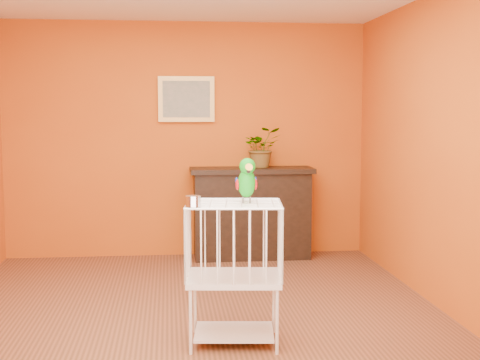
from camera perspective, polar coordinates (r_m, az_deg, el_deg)
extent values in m
plane|color=brown|center=(5.47, -3.80, -11.33)|extent=(4.50, 4.50, 0.00)
plane|color=#C55612|center=(7.48, -4.58, 3.44)|extent=(4.00, 0.00, 4.00)
plane|color=#C55612|center=(2.99, -2.21, -0.21)|extent=(4.00, 0.00, 4.00)
plane|color=#C55612|center=(5.67, 16.74, 2.43)|extent=(0.00, 4.50, 4.50)
cube|color=black|center=(7.38, 1.00, -3.02)|extent=(1.26, 0.42, 0.95)
cube|color=black|center=(7.32, 1.00, 0.84)|extent=(1.35, 0.48, 0.05)
cube|color=black|center=(7.20, 1.19, -3.26)|extent=(0.88, 0.02, 0.47)
cube|color=#4C1715|center=(7.32, -1.00, -3.93)|extent=(0.05, 0.19, 0.29)
cube|color=#2C4D26|center=(7.33, -0.34, -3.92)|extent=(0.05, 0.19, 0.29)
cube|color=#4C1715|center=(7.34, 0.39, -3.91)|extent=(0.05, 0.19, 0.29)
cube|color=#2C4D26|center=(7.35, 1.21, -3.89)|extent=(0.05, 0.19, 0.29)
cube|color=#4C1715|center=(7.37, 2.02, -3.88)|extent=(0.05, 0.19, 0.29)
imported|color=#26722D|center=(7.30, 1.89, 2.39)|extent=(0.45, 0.49, 0.35)
cube|color=#BE8B43|center=(7.44, -4.60, 6.89)|extent=(0.62, 0.03, 0.50)
cube|color=gray|center=(7.43, -4.60, 6.89)|extent=(0.52, 0.01, 0.40)
cube|color=white|center=(4.79, -0.50, -12.84)|extent=(0.59, 0.47, 0.02)
cube|color=white|center=(4.68, -0.51, -8.38)|extent=(0.69, 0.56, 0.04)
cube|color=white|center=(4.58, -0.51, -2.04)|extent=(0.69, 0.56, 0.01)
cylinder|color=white|center=(4.55, -4.25, -11.99)|extent=(0.02, 0.02, 0.44)
cylinder|color=white|center=(4.54, 3.19, -12.01)|extent=(0.02, 0.02, 0.44)
cylinder|color=white|center=(4.97, -3.86, -10.43)|extent=(0.02, 0.02, 0.44)
cylinder|color=white|center=(4.97, 2.90, -10.44)|extent=(0.02, 0.02, 0.44)
cylinder|color=silver|center=(4.38, -4.02, -1.82)|extent=(0.10, 0.10, 0.07)
cylinder|color=#59544C|center=(4.58, 0.26, -1.73)|extent=(0.01, 0.01, 0.04)
cylinder|color=#59544C|center=(4.59, 0.88, -1.72)|extent=(0.01, 0.01, 0.04)
ellipsoid|color=#079411|center=(4.57, 0.57, -0.27)|extent=(0.12, 0.18, 0.22)
ellipsoid|color=#079411|center=(4.53, 0.63, 1.19)|extent=(0.11, 0.12, 0.11)
cone|color=orange|center=(4.48, 0.73, 0.98)|extent=(0.05, 0.07, 0.07)
cone|color=black|center=(4.49, 0.71, 0.74)|extent=(0.03, 0.03, 0.03)
sphere|color=black|center=(4.50, 0.19, 1.31)|extent=(0.02, 0.02, 0.02)
sphere|color=black|center=(4.51, 1.15, 1.32)|extent=(0.02, 0.02, 0.02)
ellipsoid|color=#A50C0C|center=(4.58, -0.21, -0.39)|extent=(0.03, 0.07, 0.08)
ellipsoid|color=navy|center=(4.59, 1.31, -0.37)|extent=(0.03, 0.07, 0.08)
cone|color=#079411|center=(4.66, 0.44, -1.09)|extent=(0.07, 0.16, 0.12)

